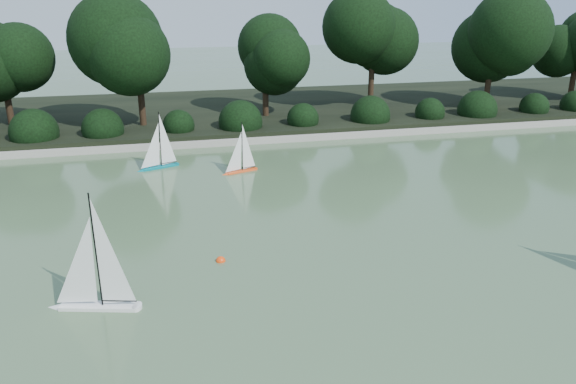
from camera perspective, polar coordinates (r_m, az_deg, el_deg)
The scene contains 9 objects.
ground at distance 8.50m, azimuth 6.17°, elevation -10.27°, with size 80.00×80.00×0.00m, color #354F2F.
pond_coping at distance 16.64m, azimuth -4.05°, elevation 5.24°, with size 40.00×0.35×0.18m, color gray.
far_bank at distance 20.49m, azimuth -5.91°, elevation 8.10°, with size 40.00×8.00×0.30m, color black.
tree_line at distance 18.80m, azimuth -1.68°, elevation 14.83°, with size 26.31×3.93×4.39m.
shrub_hedge at distance 17.42m, azimuth -4.57°, elevation 7.10°, with size 29.10×1.10×1.10m.
sailboat_white_a at distance 8.44m, azimuth -19.49°, elevation -9.35°, with size 1.35×0.54×1.85m.
sailboat_orange at distance 13.92m, azimuth -5.05°, elevation 2.84°, with size 0.97×0.45×1.34m.
sailboat_teal at distance 14.56m, azimuth -13.23°, elevation 3.27°, with size 1.10×0.55×1.54m.
race_buoy at distance 9.47m, azimuth -6.86°, elevation -6.98°, with size 0.16×0.16×0.16m, color #FF420D.
Camera 1 is at (-2.56, -6.91, 4.22)m, focal length 35.00 mm.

